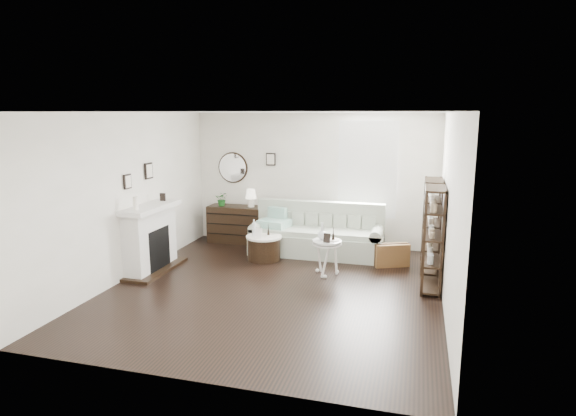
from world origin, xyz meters
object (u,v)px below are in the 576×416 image
(sofa, at_px, (317,237))
(dresser, at_px, (236,224))
(drum_table, at_px, (264,248))
(pedestal_table, at_px, (327,243))

(sofa, distance_m, dresser, 1.87)
(sofa, xyz_separation_m, dresser, (-1.83, 0.39, 0.06))
(sofa, height_order, drum_table, sofa)
(sofa, xyz_separation_m, pedestal_table, (0.42, -1.22, 0.22))
(sofa, xyz_separation_m, drum_table, (-0.87, -0.68, -0.09))
(sofa, bearing_deg, pedestal_table, -71.02)
(dresser, bearing_deg, pedestal_table, -35.59)
(drum_table, bearing_deg, pedestal_table, -22.78)
(sofa, distance_m, pedestal_table, 1.31)
(drum_table, bearing_deg, dresser, 131.99)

